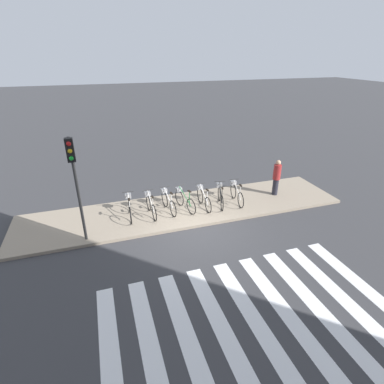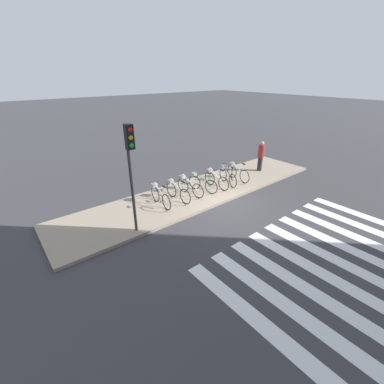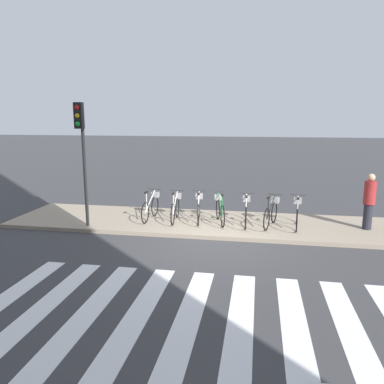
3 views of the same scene
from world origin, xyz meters
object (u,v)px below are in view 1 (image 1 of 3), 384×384
(parked_bicycle_3, at_px, (184,199))
(parked_bicycle_6, at_px, (236,193))
(parked_bicycle_1, at_px, (150,204))
(pedestrian, at_px, (277,177))
(parked_bicycle_2, at_px, (168,201))
(traffic_light, at_px, (74,170))
(parked_bicycle_0, at_px, (129,207))
(parked_bicycle_5, at_px, (220,195))
(parked_bicycle_4, at_px, (203,197))

(parked_bicycle_3, bearing_deg, parked_bicycle_6, -2.20)
(parked_bicycle_3, bearing_deg, parked_bicycle_1, -178.54)
(parked_bicycle_6, height_order, pedestrian, pedestrian)
(parked_bicycle_2, bearing_deg, parked_bicycle_1, -172.80)
(parked_bicycle_3, xyz_separation_m, pedestrian, (4.46, 0.03, 0.45))
(pedestrian, xyz_separation_m, traffic_light, (-8.47, -1.27, 1.79))
(parked_bicycle_3, relative_size, parked_bicycle_6, 0.97)
(parked_bicycle_1, height_order, traffic_light, traffic_light)
(parked_bicycle_0, xyz_separation_m, parked_bicycle_6, (4.68, -0.12, 0.00))
(parked_bicycle_1, distance_m, parked_bicycle_5, 3.06)
(parked_bicycle_1, bearing_deg, parked_bicycle_2, 7.20)
(parked_bicycle_4, xyz_separation_m, pedestrian, (3.62, 0.11, 0.45))
(parked_bicycle_1, bearing_deg, pedestrian, 0.68)
(parked_bicycle_0, height_order, parked_bicycle_3, same)
(parked_bicycle_4, height_order, pedestrian, pedestrian)
(parked_bicycle_5, bearing_deg, parked_bicycle_6, 2.00)
(parked_bicycle_0, relative_size, parked_bicycle_5, 1.03)
(parked_bicycle_2, xyz_separation_m, parked_bicycle_5, (2.31, -0.18, 0.00))
(parked_bicycle_2, distance_m, traffic_light, 4.21)
(parked_bicycle_4, xyz_separation_m, traffic_light, (-4.84, -1.15, 2.24))
(parked_bicycle_0, relative_size, parked_bicycle_3, 1.03)
(parked_bicycle_1, xyz_separation_m, pedestrian, (5.90, 0.07, 0.45))
(parked_bicycle_5, bearing_deg, traffic_light, -168.80)
(parked_bicycle_5, height_order, pedestrian, pedestrian)
(parked_bicycle_3, distance_m, parked_bicycle_4, 0.84)
(parked_bicycle_3, distance_m, traffic_light, 4.75)
(parked_bicycle_1, relative_size, traffic_light, 0.44)
(parked_bicycle_4, distance_m, parked_bicycle_5, 0.78)
(parked_bicycle_1, distance_m, pedestrian, 5.92)
(parked_bicycle_5, distance_m, pedestrian, 2.88)
(parked_bicycle_0, xyz_separation_m, parked_bicycle_1, (0.84, -0.06, 0.00))
(parked_bicycle_4, height_order, parked_bicycle_6, same)
(parked_bicycle_4, xyz_separation_m, parked_bicycle_6, (1.56, -0.01, 0.00))
(parked_bicycle_4, relative_size, pedestrian, 0.96)
(parked_bicycle_6, bearing_deg, parked_bicycle_3, 177.80)
(parked_bicycle_1, bearing_deg, parked_bicycle_3, 1.46)
(parked_bicycle_0, xyz_separation_m, parked_bicycle_2, (1.60, 0.03, 0.00))
(parked_bicycle_6, xyz_separation_m, traffic_light, (-6.40, -1.14, 2.24))
(parked_bicycle_4, distance_m, pedestrian, 3.65)
(parked_bicycle_0, relative_size, parked_bicycle_1, 1.00)
(parked_bicycle_2, distance_m, pedestrian, 5.17)
(parked_bicycle_2, bearing_deg, pedestrian, -0.28)
(parked_bicycle_5, height_order, parked_bicycle_6, same)
(parked_bicycle_0, bearing_deg, parked_bicycle_1, -4.28)
(parked_bicycle_0, distance_m, pedestrian, 6.76)
(parked_bicycle_5, bearing_deg, parked_bicycle_4, 177.14)
(parked_bicycle_0, distance_m, parked_bicycle_4, 3.13)
(parked_bicycle_6, distance_m, pedestrian, 2.12)
(parked_bicycle_2, height_order, parked_bicycle_6, same)
(traffic_light, bearing_deg, parked_bicycle_5, 11.20)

